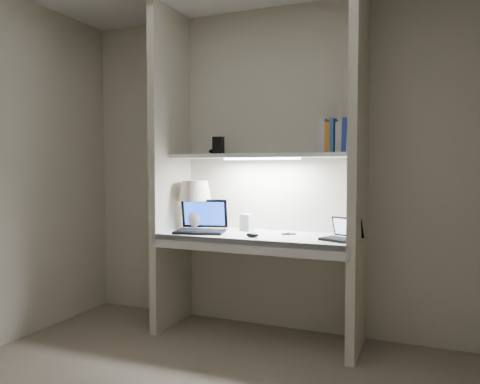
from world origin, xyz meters
The scene contains 17 objects.
back_wall centered at (0.00, 1.50, 1.25)m, with size 3.20×0.01×2.50m, color beige.
alcove_panel_left centered at (-0.73, 1.23, 1.25)m, with size 0.06×0.55×2.50m, color beige.
alcove_panel_right centered at (0.73, 1.23, 1.25)m, with size 0.06×0.55×2.50m, color beige.
desk centered at (0.00, 1.23, 0.75)m, with size 1.40×0.55×0.04m, color white.
desk_apron centered at (0.00, 0.96, 0.72)m, with size 1.46×0.03×0.10m, color silver.
shelf centered at (0.00, 1.32, 1.35)m, with size 1.40×0.36×0.03m, color silver.
strip_light centered at (0.00, 1.32, 1.33)m, with size 0.60×0.04×0.01m, color white.
table_lamp centered at (-0.55, 1.30, 1.03)m, with size 0.26×0.26×0.39m.
laptop_main centered at (-0.44, 1.18, 0.83)m, with size 0.43×0.39×0.24m.
laptop_netbook centered at (0.64, 1.17, 0.81)m, with size 0.29×0.28×0.15m.
speaker centered at (-0.13, 1.36, 0.84)m, with size 0.09×0.07×0.13m, color silver.
mouse centered at (0.03, 1.06, 0.79)m, with size 0.09×0.06×0.03m, color black.
cable_coil centered at (0.24, 1.30, 0.78)m, with size 0.09×0.09×0.01m, color black.
sticky_note centered at (-0.41, 1.30, 0.77)m, with size 0.07×0.07×0.00m, color yellow.
book_row centered at (0.55, 1.38, 1.48)m, with size 0.23×0.16×0.25m.
shelf_box centered at (-0.37, 1.35, 1.43)m, with size 0.08×0.06×0.14m, color black.
shelf_gadget centered at (-0.42, 1.40, 1.39)m, with size 0.11×0.08×0.05m, color black.
Camera 1 is at (1.20, -1.99, 1.26)m, focal length 35.00 mm.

